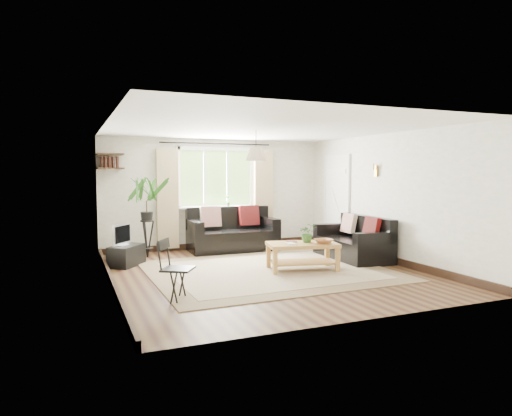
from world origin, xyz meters
name	(u,v)px	position (x,y,z in m)	size (l,w,h in m)	color
floor	(265,272)	(0.00, 0.00, 0.00)	(5.50, 5.50, 0.00)	black
ceiling	(265,128)	(0.00, 0.00, 2.40)	(5.50, 5.50, 0.00)	white
wall_back	(216,194)	(0.00, 2.75, 1.20)	(5.00, 0.02, 2.40)	beige
wall_front	(364,215)	(0.00, -2.75, 1.20)	(5.00, 0.02, 2.40)	beige
wall_left	(108,205)	(-2.50, 0.00, 1.20)	(0.02, 5.50, 2.40)	beige
wall_right	(387,198)	(2.50, 0.00, 1.20)	(0.02, 5.50, 2.40)	beige
rug	(268,270)	(0.07, 0.02, 0.01)	(3.91, 3.35, 0.02)	beige
window	(216,178)	(0.00, 2.71, 1.55)	(2.50, 0.16, 2.16)	white
door	(336,203)	(2.47, 1.70, 1.00)	(0.06, 0.96, 2.06)	silver
corner_shelf	(110,161)	(-2.25, 2.50, 1.89)	(0.50, 0.50, 0.34)	black
pendant_lamp	(256,151)	(0.00, 0.40, 2.05)	(0.36, 0.36, 0.54)	beige
wall_sconce	(375,169)	(2.43, 0.30, 1.74)	(0.12, 0.12, 0.28)	beige
sofa_back	(233,230)	(0.21, 2.22, 0.44)	(1.86, 0.93, 0.88)	black
sofa_right	(352,239)	(2.02, 0.42, 0.39)	(0.83, 1.67, 0.79)	black
coffee_table	(302,257)	(0.62, -0.16, 0.24)	(1.17, 0.64, 0.48)	olive
table_plant	(308,233)	(0.74, -0.13, 0.64)	(0.30, 0.26, 0.33)	#2F5E25
bowl	(324,241)	(0.93, -0.34, 0.51)	(0.30, 0.30, 0.07)	#9B6035
book_a	(287,244)	(0.31, -0.20, 0.49)	(0.15, 0.20, 0.02)	silver
book_b	(287,242)	(0.42, 0.01, 0.49)	(0.15, 0.20, 0.02)	brown
tv_stand	(127,255)	(-2.10, 1.41, 0.19)	(0.69, 0.39, 0.37)	black
tv	(122,234)	(-2.18, 1.41, 0.57)	(0.53, 0.18, 0.41)	#A5A5AA
palm_stand	(147,217)	(-1.62, 2.11, 0.79)	(0.62, 0.62, 1.59)	black
folding_chair	(178,270)	(-1.74, -1.15, 0.40)	(0.42, 0.42, 0.80)	black
sill_plant	(228,200)	(0.25, 2.63, 1.06)	(0.14, 0.10, 0.27)	#2D6023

